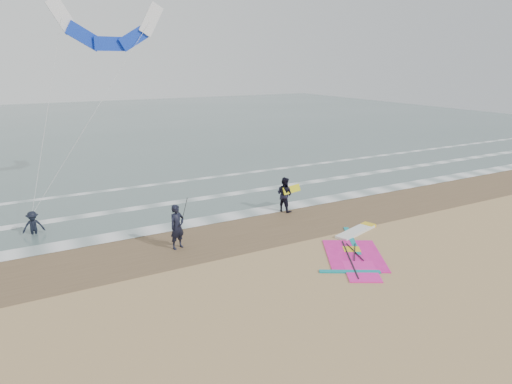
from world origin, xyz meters
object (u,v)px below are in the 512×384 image
person_standing (177,227)px  person_wading (32,220)px  windsurf_rig (356,248)px  person_walking (284,194)px  surf_kite (109,31)px

person_standing → person_wading: 7.31m
windsurf_rig → person_walking: size_ratio=2.91×
windsurf_rig → surf_kite: (-6.94, 13.55, 9.54)m
person_standing → person_walking: bearing=-3.5°
windsurf_rig → person_standing: person_standing is taller
windsurf_rig → surf_kite: bearing=117.1°
person_walking → surf_kite: size_ratio=0.19×
surf_kite → windsurf_rig: bearing=-62.9°
person_wading → surf_kite: 11.35m
person_standing → surf_kite: surf_kite is taller
windsurf_rig → person_walking: bearing=89.2°
person_walking → person_standing: bearing=83.2°
windsurf_rig → person_walking: person_walking is taller
windsurf_rig → surf_kite: 17.97m
person_wading → surf_kite: bearing=44.2°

